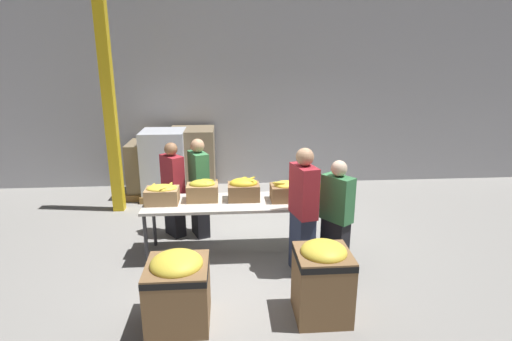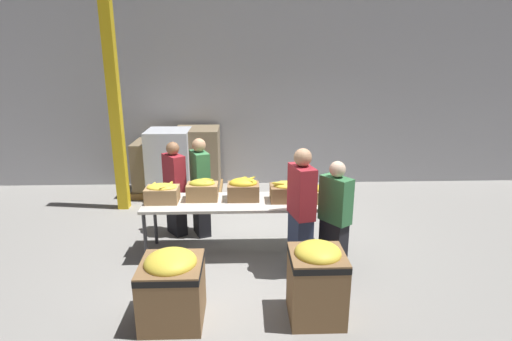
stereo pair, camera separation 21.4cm
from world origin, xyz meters
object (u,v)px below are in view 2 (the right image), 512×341
object	(u,v)px
banana_box_2	(244,189)
donation_bin_1	(317,279)
volunteer_1	(301,213)
banana_box_3	(286,191)
volunteer_0	(175,189)
sorting_table	(243,204)
donation_bin_0	(172,285)
pallet_stack_2	(170,164)
banana_box_0	(162,193)
banana_box_4	(323,193)
pallet_stack_1	(158,168)
support_pillar	(115,102)
volunteer_3	(335,219)
volunteer_2	(201,188)
banana_box_1	(202,189)
pallet_stack_0	(198,161)

from	to	relation	value
banana_box_2	donation_bin_1	distance (m)	1.86
volunteer_1	donation_bin_1	distance (m)	1.04
banana_box_3	volunteer_0	distance (m)	1.82
sorting_table	banana_box_3	world-z (taller)	banana_box_3
sorting_table	volunteer_0	distance (m)	1.28
banana_box_3	donation_bin_0	size ratio (longest dim) A/B	0.53
volunteer_0	pallet_stack_2	xyz separation A→B (m)	(-0.41, 1.88, -0.08)
banana_box_0	banana_box_3	size ratio (longest dim) A/B	1.04
banana_box_2	volunteer_1	bearing A→B (deg)	-41.48
banana_box_4	banana_box_2	bearing A→B (deg)	173.55
volunteer_0	pallet_stack_1	world-z (taller)	volunteer_0
donation_bin_1	support_pillar	xyz separation A→B (m)	(-3.04, 3.41, 1.53)
banana_box_2	volunteer_3	world-z (taller)	volunteer_3
volunteer_2	pallet_stack_1	world-z (taller)	volunteer_2
volunteer_3	pallet_stack_2	xyz separation A→B (m)	(-2.66, 3.16, -0.09)
banana_box_0	support_pillar	distance (m)	2.42
banana_box_2	banana_box_4	bearing A→B (deg)	-6.45
volunteer_3	pallet_stack_2	size ratio (longest dim) A/B	1.12
banana_box_1	banana_box_3	distance (m)	1.18
volunteer_3	banana_box_2	bearing A→B (deg)	24.58
sorting_table	banana_box_2	size ratio (longest dim) A/B	6.26
volunteer_3	banana_box_1	bearing A→B (deg)	33.23
volunteer_2	volunteer_3	xyz separation A→B (m)	(1.84, -1.25, -0.02)
sorting_table	pallet_stack_2	distance (m)	2.96
banana_box_1	banana_box_4	xyz separation A→B (m)	(1.70, -0.13, -0.03)
volunteer_2	volunteer_3	distance (m)	2.23
banana_box_0	pallet_stack_2	distance (m)	2.60
volunteer_2	banana_box_1	bearing A→B (deg)	-13.11
pallet_stack_0	volunteer_0	bearing A→B (deg)	-93.98
volunteer_1	pallet_stack_2	bearing A→B (deg)	21.96
volunteer_2	donation_bin_1	size ratio (longest dim) A/B	1.78
volunteer_1	volunteer_3	size ratio (longest dim) A/B	1.11
pallet_stack_1	pallet_stack_2	size ratio (longest dim) A/B	0.81
banana_box_2	pallet_stack_0	world-z (taller)	pallet_stack_0
banana_box_3	volunteer_1	xyz separation A→B (m)	(0.14, -0.57, -0.10)
pallet_stack_0	banana_box_3	bearing A→B (deg)	-61.11
volunteer_1	support_pillar	size ratio (longest dim) A/B	0.42
banana_box_0	volunteer_1	size ratio (longest dim) A/B	0.27
banana_box_2	support_pillar	distance (m)	3.07
sorting_table	volunteer_2	distance (m)	0.94
banana_box_3	pallet_stack_0	distance (m)	3.18
banana_box_1	volunteer_3	world-z (taller)	volunteer_3
sorting_table	donation_bin_0	xyz separation A→B (m)	(-0.77, -1.55, -0.32)
sorting_table	pallet_stack_0	world-z (taller)	pallet_stack_0
banana_box_3	support_pillar	xyz separation A→B (m)	(-2.86, 1.87, 1.06)
banana_box_1	banana_box_4	distance (m)	1.71
volunteer_1	pallet_stack_0	world-z (taller)	volunteer_1
banana_box_3	volunteer_1	distance (m)	0.60
pallet_stack_0	pallet_stack_2	size ratio (longest dim) A/B	1.00
donation_bin_1	pallet_stack_1	bearing A→B (deg)	120.77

